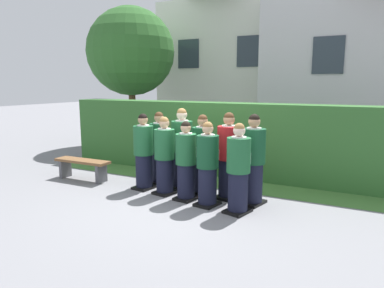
% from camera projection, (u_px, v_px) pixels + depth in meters
% --- Properties ---
extents(ground_plane, '(60.00, 60.00, 0.00)m').
position_uv_depth(ground_plane, '(186.00, 199.00, 6.91)').
color(ground_plane, slate).
extents(student_front_row_0, '(0.43, 0.50, 1.61)m').
position_uv_depth(student_front_row_0, '(144.00, 153.00, 7.49)').
color(student_front_row_0, black).
rests_on(student_front_row_0, ground).
extents(student_front_row_1, '(0.43, 0.51, 1.58)m').
position_uv_depth(student_front_row_1, '(165.00, 158.00, 7.15)').
color(student_front_row_1, black).
rests_on(student_front_row_1, ground).
extents(student_front_row_2, '(0.41, 0.51, 1.53)m').
position_uv_depth(student_front_row_2, '(186.00, 163.00, 6.78)').
color(student_front_row_2, black).
rests_on(student_front_row_2, ground).
extents(student_front_row_3, '(0.43, 0.53, 1.56)m').
position_uv_depth(student_front_row_3, '(208.00, 166.00, 6.44)').
color(student_front_row_3, black).
rests_on(student_front_row_3, ground).
extents(student_front_row_4, '(0.47, 0.54, 1.57)m').
position_uv_depth(student_front_row_4, '(238.00, 171.00, 6.07)').
color(student_front_row_4, black).
rests_on(student_front_row_4, ground).
extents(student_rear_row_0, '(0.43, 0.53, 1.62)m').
position_uv_depth(student_rear_row_0, '(159.00, 150.00, 7.91)').
color(student_rear_row_0, black).
rests_on(student_rear_row_0, ground).
extents(student_rear_row_1, '(0.49, 0.56, 1.72)m').
position_uv_depth(student_rear_row_1, '(182.00, 150.00, 7.56)').
color(student_rear_row_1, black).
rests_on(student_rear_row_1, ground).
extents(student_rear_row_2, '(0.44, 0.54, 1.62)m').
position_uv_depth(student_rear_row_2, '(202.00, 156.00, 7.17)').
color(student_rear_row_2, black).
rests_on(student_rear_row_2, ground).
extents(student_in_red_blazer, '(0.46, 0.54, 1.69)m').
position_uv_depth(student_in_red_blazer, '(228.00, 158.00, 6.85)').
color(student_in_red_blazer, black).
rests_on(student_in_red_blazer, ground).
extents(student_rear_row_4, '(0.49, 0.56, 1.69)m').
position_uv_depth(student_rear_row_4, '(253.00, 162.00, 6.52)').
color(student_rear_row_4, black).
rests_on(student_rear_row_4, ground).
extents(hedge, '(8.89, 0.70, 1.77)m').
position_uv_depth(hedge, '(227.00, 139.00, 8.66)').
color(hedge, '#33662D').
rests_on(hedge, ground).
extents(school_building_annex, '(5.81, 4.69, 7.09)m').
position_uv_depth(school_building_annex, '(238.00, 51.00, 15.24)').
color(school_building_annex, silver).
rests_on(school_building_annex, ground).
extents(oak_tree_left, '(3.05, 3.05, 4.86)m').
position_uv_depth(oak_tree_left, '(131.00, 52.00, 12.36)').
color(oak_tree_left, brown).
rests_on(oak_tree_left, ground).
extents(wooden_bench, '(1.41, 0.38, 0.48)m').
position_uv_depth(wooden_bench, '(83.00, 165.00, 8.24)').
color(wooden_bench, brown).
rests_on(wooden_bench, ground).
extents(lawn_strip, '(8.89, 0.90, 0.01)m').
position_uv_depth(lawn_strip, '(214.00, 182.00, 8.10)').
color(lawn_strip, '#477A38').
rests_on(lawn_strip, ground).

